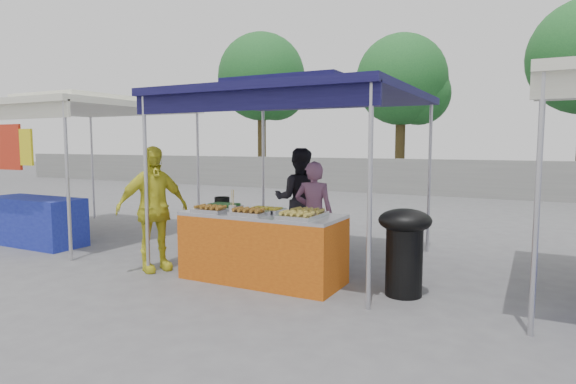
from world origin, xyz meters
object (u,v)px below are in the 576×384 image
at_px(wok_burner, 404,244).
at_px(vendor_woman, 314,214).
at_px(customer_person, 153,209).
at_px(cooking_pot, 222,201).
at_px(helper_man, 299,199).
at_px(vendor_table, 262,247).

bearing_deg(wok_burner, vendor_woman, 160.16).
xyz_separation_m(vendor_woman, customer_person, (-1.81, -1.23, 0.10)).
relative_size(vendor_woman, customer_person, 0.87).
height_order(cooking_pot, helper_man, helper_man).
bearing_deg(helper_man, customer_person, 38.26).
bearing_deg(vendor_table, wok_burner, 7.66).
bearing_deg(helper_man, cooking_pot, 50.26).
xyz_separation_m(cooking_pot, wok_burner, (2.56, -0.13, -0.32)).
xyz_separation_m(vendor_table, helper_man, (-0.38, 1.82, 0.39)).
bearing_deg(cooking_pot, vendor_woman, 30.02).
height_order(vendor_woman, customer_person, customer_person).
distance_m(vendor_table, cooking_pot, 1.04).
relative_size(cooking_pot, vendor_woman, 0.14).
relative_size(vendor_table, vendor_woman, 1.37).
bearing_deg(wok_burner, customer_person, -164.04).
bearing_deg(helper_man, vendor_table, 79.78).
bearing_deg(customer_person, cooking_pot, -24.09).
relative_size(cooking_pot, wok_burner, 0.21).
distance_m(vendor_table, helper_man, 1.90).
height_order(vendor_table, vendor_woman, vendor_woman).
distance_m(wok_burner, helper_man, 2.64).
height_order(vendor_table, cooking_pot, cooking_pot).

